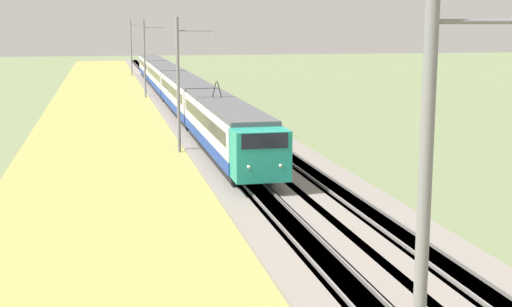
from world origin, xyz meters
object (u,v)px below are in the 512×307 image
Objects in this scene: passenger_train at (174,85)px; catenary_mast_near at (425,257)px; catenary_mast_distant at (131,47)px; catenary_mast_far at (145,58)px; catenary_mast_mid at (179,84)px.

catenary_mast_near reaches higher than passenger_train.
catenary_mast_near is (-66.43, 2.55, 2.67)m from passenger_train.
catenary_mast_near is 1.01× the size of catenary_mast_distant.
catenary_mast_near is 111.55m from catenary_mast_distant.
catenary_mast_near is at bearing 180.00° from catenary_mast_distant.
catenary_mast_far is at bearing -162.17° from passenger_train.
catenary_mast_distant reaches higher than passenger_train.
catenary_mast_near is 74.37m from catenary_mast_far.
catenary_mast_mid is 37.18m from catenary_mast_far.
catenary_mast_mid is 74.37m from catenary_mast_distant.
catenary_mast_distant is at bearing 0.00° from catenary_mast_far.
catenary_mast_near reaches higher than catenary_mast_distant.
catenary_mast_near is 1.04× the size of catenary_mast_far.
catenary_mast_mid is 0.97× the size of catenary_mast_distant.
passenger_train is at bearing -2.20° from catenary_mast_near.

